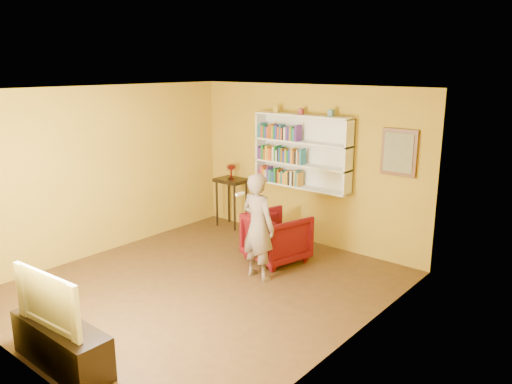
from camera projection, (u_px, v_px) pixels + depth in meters
room_shell at (202, 217)px, 6.72m from camera, size 5.30×5.80×2.88m
bookshelf at (304, 151)px, 8.37m from camera, size 1.80×0.29×1.23m
books_row_lower at (280, 176)px, 8.66m from camera, size 0.88×0.18×0.27m
books_row_middle at (281, 155)px, 8.56m from camera, size 0.93×0.19×0.26m
books_row_upper at (280, 132)px, 8.49m from camera, size 0.83×0.19×0.27m
ornament_left at (277, 109)px, 8.49m from camera, size 0.08×0.08×0.11m
ornament_centre at (301, 111)px, 8.19m from camera, size 0.07×0.07×0.10m
ornament_right at (331, 113)px, 7.83m from camera, size 0.08×0.08×0.11m
framed_painting at (399, 153)px, 7.35m from camera, size 0.55×0.05×0.70m
console_table at (231, 187)px, 9.40m from camera, size 0.57×0.43×0.93m
ruby_lustre at (231, 168)px, 9.31m from camera, size 0.17×0.17×0.28m
armchair at (277, 237)px, 7.81m from camera, size 1.01×1.03×0.78m
person at (258, 227)px, 7.08m from camera, size 0.59×0.42×1.55m
game_remote at (240, 194)px, 6.84m from camera, size 0.04×0.15×0.04m
tv_cabinet at (61, 344)px, 5.09m from camera, size 1.31×0.39×0.47m
television at (56, 297)px, 4.96m from camera, size 1.02×0.20×0.59m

